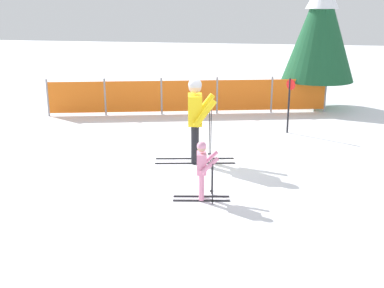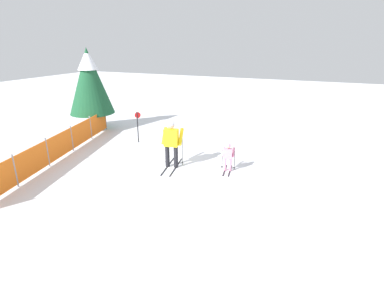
% 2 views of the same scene
% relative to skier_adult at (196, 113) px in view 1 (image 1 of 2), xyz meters
% --- Properties ---
extents(ground_plane, '(60.00, 60.00, 0.00)m').
position_rel_skier_adult_xyz_m(ground_plane, '(-0.05, 0.09, -1.10)').
color(ground_plane, white).
extents(skier_adult, '(1.78, 0.85, 1.84)m').
position_rel_skier_adult_xyz_m(skier_adult, '(0.00, 0.00, 0.00)').
color(skier_adult, black).
rests_on(skier_adult, ground_plane).
extents(skier_child, '(1.03, 0.52, 1.07)m').
position_rel_skier_adult_xyz_m(skier_child, '(0.46, -2.05, -0.48)').
color(skier_child, black).
rests_on(skier_child, ground_plane).
extents(safety_fence, '(8.41, 2.17, 1.14)m').
position_rel_skier_adult_xyz_m(safety_fence, '(-0.97, 4.52, -0.53)').
color(safety_fence, gray).
rests_on(safety_fence, ground_plane).
extents(conifer_far, '(2.29, 2.29, 4.26)m').
position_rel_skier_adult_xyz_m(conifer_far, '(2.96, 6.18, 1.54)').
color(conifer_far, '#4C3823').
rests_on(conifer_far, ground_plane).
extents(trail_marker, '(0.23, 0.20, 1.46)m').
position_rel_skier_adult_xyz_m(trail_marker, '(2.02, 2.77, -0.19)').
color(trail_marker, black).
rests_on(trail_marker, ground_plane).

